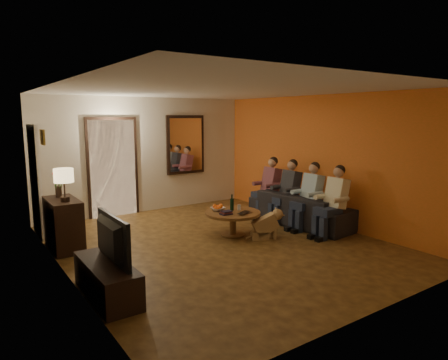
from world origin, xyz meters
TOP-DOWN VIEW (x-y plane):
  - floor at (0.00, 0.00)m, footprint 5.00×6.00m
  - ceiling at (0.00, 0.00)m, footprint 5.00×6.00m
  - back_wall at (0.00, 3.00)m, footprint 5.00×0.02m
  - front_wall at (0.00, -3.00)m, footprint 5.00×0.02m
  - left_wall at (-2.50, 0.00)m, footprint 0.02×6.00m
  - right_wall at (2.50, 0.00)m, footprint 0.02×6.00m
  - orange_accent at (2.49, 0.00)m, footprint 0.01×6.00m
  - kitchen_doorway at (-0.80, 2.98)m, footprint 1.00×0.06m
  - door_trim at (-0.80, 2.97)m, footprint 1.12×0.04m
  - fridge_glimpse at (-0.55, 2.98)m, footprint 0.45×0.03m
  - mirror_frame at (1.00, 2.96)m, footprint 1.00×0.05m
  - mirror_glass at (1.00, 2.93)m, footprint 0.86×0.02m
  - white_door at (-2.46, 2.30)m, footprint 0.06×0.85m
  - framed_art at (-2.47, 1.30)m, footprint 0.03×0.28m
  - art_canvas at (-2.46, 1.30)m, footprint 0.01×0.22m
  - dresser at (-2.25, 1.25)m, footprint 0.45×0.94m
  - table_lamp at (-2.25, 1.03)m, footprint 0.30×0.30m
  - flower_vase at (-2.25, 1.47)m, footprint 0.14×0.14m
  - tv_stand at (-2.25, -0.91)m, footprint 0.45×1.28m
  - tv at (-2.25, -0.91)m, footprint 1.00×0.13m
  - sofa at (2.08, 0.12)m, footprint 2.28×1.07m
  - person_a at (1.98, -0.78)m, footprint 0.60×0.40m
  - person_b at (1.98, -0.18)m, footprint 0.60×0.40m
  - person_c at (1.98, 0.42)m, footprint 0.60×0.40m
  - person_d at (1.98, 1.02)m, footprint 0.60×0.40m
  - dog at (0.84, -0.22)m, footprint 0.61×0.45m
  - coffee_table at (0.48, 0.27)m, footprint 1.18×1.18m
  - bowl at (0.30, 0.49)m, footprint 0.26×0.26m
  - oranges at (0.30, 0.49)m, footprint 0.20×0.20m
  - wine_bottle at (0.53, 0.37)m, footprint 0.07×0.07m
  - wine_glass at (0.66, 0.32)m, footprint 0.06×0.06m
  - book_stack at (0.26, 0.17)m, footprint 0.20×0.15m
  - laptop at (0.58, -0.01)m, footprint 0.39×0.33m

SIDE VIEW (x-z plane):
  - floor at x=0.00m, z-range -0.01..0.01m
  - tv_stand at x=-2.25m, z-range 0.00..0.43m
  - coffee_table at x=0.48m, z-range 0.00..0.45m
  - dog at x=0.84m, z-range 0.00..0.56m
  - sofa at x=2.08m, z-range 0.00..0.64m
  - dresser at x=-2.25m, z-range 0.00..0.84m
  - laptop at x=0.58m, z-range 0.45..0.48m
  - bowl at x=0.30m, z-range 0.45..0.51m
  - book_stack at x=0.26m, z-range 0.45..0.52m
  - wine_glass at x=0.66m, z-range 0.45..0.55m
  - oranges at x=0.30m, z-range 0.51..0.59m
  - person_a at x=1.98m, z-range 0.00..1.20m
  - person_b at x=1.98m, z-range 0.00..1.20m
  - person_c at x=1.98m, z-range 0.00..1.20m
  - person_d at x=1.98m, z-range 0.00..1.20m
  - wine_bottle at x=0.53m, z-range 0.45..0.76m
  - tv at x=-2.25m, z-range 0.43..1.00m
  - fridge_glimpse at x=-0.55m, z-range 0.05..1.75m
  - white_door at x=-2.46m, z-range 0.00..2.04m
  - kitchen_doorway at x=-0.80m, z-range 0.00..2.10m
  - door_trim at x=-0.80m, z-range -0.06..2.16m
  - flower_vase at x=-2.25m, z-range 0.84..1.28m
  - table_lamp at x=-2.25m, z-range 0.84..1.38m
  - back_wall at x=0.00m, z-range 0.00..2.60m
  - front_wall at x=0.00m, z-range 0.00..2.60m
  - left_wall at x=-2.50m, z-range 0.00..2.60m
  - right_wall at x=2.50m, z-range 0.00..2.60m
  - orange_accent at x=2.49m, z-range 0.00..2.60m
  - mirror_frame at x=1.00m, z-range 0.80..2.20m
  - mirror_glass at x=1.00m, z-range 0.87..2.13m
  - framed_art at x=-2.47m, z-range 1.73..1.97m
  - art_canvas at x=-2.46m, z-range 1.76..1.94m
  - ceiling at x=0.00m, z-range 2.60..2.60m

